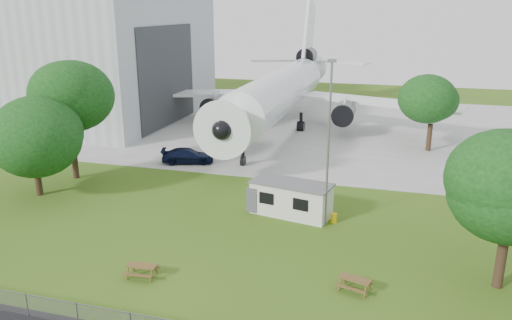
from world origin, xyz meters
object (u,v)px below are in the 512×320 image
(hangar, at_px, (46,50))
(airliner, at_px, (282,89))
(picnic_west, at_px, (142,276))
(picnic_east, at_px, (354,290))
(site_cabin, at_px, (291,199))

(hangar, bearing_deg, airliner, -0.22)
(airliner, relative_size, picnic_west, 26.52)
(picnic_west, distance_m, picnic_east, 12.51)
(airliner, bearing_deg, picnic_west, -88.91)
(site_cabin, bearing_deg, picnic_east, -59.40)
(site_cabin, bearing_deg, airliner, 104.52)
(airliner, relative_size, site_cabin, 6.86)
(airliner, height_order, site_cabin, airliner)
(airliner, relative_size, picnic_east, 26.52)
(airliner, bearing_deg, site_cabin, -75.48)
(hangar, distance_m, airliner, 36.21)
(airliner, xyz_separation_m, site_cabin, (7.37, -28.47, -3.96))
(site_cabin, relative_size, picnic_east, 3.86)
(hangar, bearing_deg, picnic_west, -47.62)
(picnic_west, bearing_deg, airliner, 87.21)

